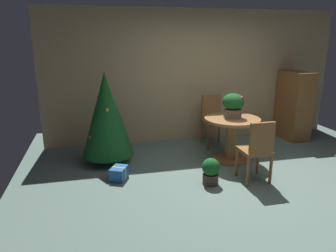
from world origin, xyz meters
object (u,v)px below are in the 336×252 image
Objects in this scene: round_dining_table at (231,133)px; flower_vase at (233,104)px; wooden_chair_far at (213,118)px; wooden_cabinet at (294,105)px; wooden_chair_near at (257,148)px; gift_box_blue at (119,173)px; potted_plant at (211,171)px; holiday_tree at (106,114)px.

flower_vase is at bearing 65.69° from round_dining_table.
wooden_cabinet is (1.79, 0.04, 0.15)m from wooden_chair_far.
wooden_chair_near is at bearing -91.25° from flower_vase.
gift_box_blue is 3.98m from wooden_cabinet.
gift_box_blue is 0.24× the size of wooden_cabinet.
round_dining_table reaches higher than potted_plant.
wooden_chair_far reaches higher than wooden_chair_near.
round_dining_table is at bearing 90.00° from wooden_chair_near.
wooden_cabinet is (3.85, 0.48, -0.14)m from holiday_tree.
wooden_chair_near reaches higher than gift_box_blue.
wooden_chair_near is (-0.00, -1.73, -0.03)m from wooden_chair_far.
wooden_cabinet is at bearing 25.80° from flower_vase.
wooden_chair_near is at bearing -90.00° from round_dining_table.
flower_vase is 0.29× the size of wooden_cabinet.
wooden_chair_far is (-0.02, 0.81, -0.43)m from flower_vase.
flower_vase is 1.20× the size of gift_box_blue.
potted_plant reaches higher than gift_box_blue.
round_dining_table is 2.73× the size of gift_box_blue.
wooden_chair_far is at bearing 11.91° from holiday_tree.
wooden_chair_far is 1.73m from wooden_chair_near.
gift_box_blue is (0.11, -0.76, -0.74)m from holiday_tree.
holiday_tree is at bearing -172.94° from wooden_cabinet.
wooden_chair_far is 0.70× the size of wooden_cabinet.
wooden_chair_near is 2.45m from holiday_tree.
holiday_tree is at bearing 169.58° from flower_vase.
holiday_tree is 1.10× the size of wooden_cabinet.
holiday_tree is (-2.05, 1.30, 0.32)m from wooden_chair_near.
wooden_cabinet is at bearing 26.69° from round_dining_table.
holiday_tree is at bearing 147.68° from wooden_chair_near.
flower_vase is 1.03m from wooden_chair_near.
holiday_tree is (-2.05, -0.43, 0.29)m from wooden_chair_far.
wooden_chair_near is 0.74m from potted_plant.
round_dining_table is 1.00× the size of wooden_chair_near.
holiday_tree is 4.52× the size of gift_box_blue.
round_dining_table is 0.86m from wooden_chair_far.
wooden_chair_near is 2.06m from gift_box_blue.
wooden_chair_far is 2.12m from holiday_tree.
wooden_chair_far is 2.88× the size of gift_box_blue.
flower_vase is at bearing 10.84° from gift_box_blue.
wooden_chair_far is 1.80m from wooden_cabinet.
wooden_chair_far is 2.32m from gift_box_blue.
round_dining_table is 0.49m from flower_vase.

